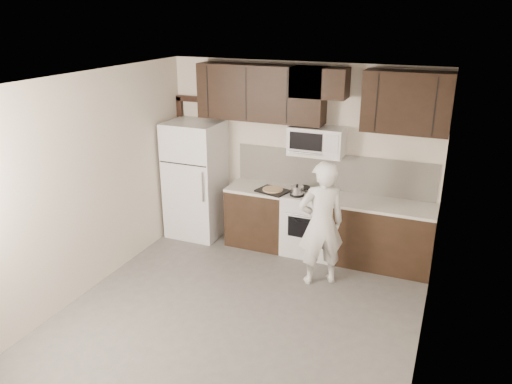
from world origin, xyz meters
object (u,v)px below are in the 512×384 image
Objects in this scene: stove at (311,223)px; microwave at (317,141)px; refrigerator at (196,179)px; person at (321,224)px.

microwave is at bearing 90.10° from stove.
stove is 1.20m from microwave.
refrigerator is (-1.85, -0.05, 0.44)m from stove.
person is at bearing -65.87° from stove.
refrigerator is 2.32m from person.
refrigerator is 1.09× the size of person.
stove is at bearing 1.51° from refrigerator.
microwave is 0.42× the size of refrigerator.
refrigerator reaches higher than stove.
person is at bearing -68.71° from microwave.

